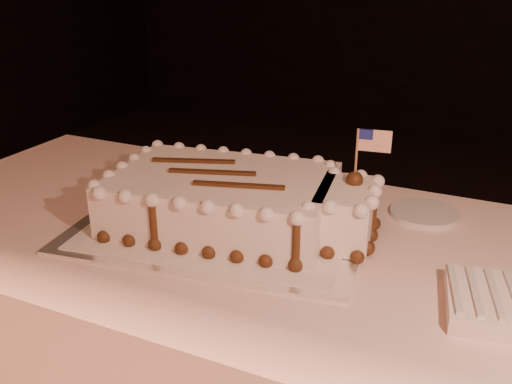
% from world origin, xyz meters
% --- Properties ---
extents(cake_board, '(0.68, 0.55, 0.01)m').
position_xyz_m(cake_board, '(-0.40, 0.61, 0.75)').
color(cake_board, white).
rests_on(cake_board, banquet_table).
extents(doily, '(0.61, 0.50, 0.00)m').
position_xyz_m(doily, '(-0.40, 0.61, 0.76)').
color(doily, silver).
rests_on(doily, cake_board).
extents(sheet_cake, '(0.60, 0.39, 0.23)m').
position_xyz_m(sheet_cake, '(-0.37, 0.61, 0.82)').
color(sheet_cake, white).
rests_on(sheet_cake, doily).
extents(side_plate, '(0.15, 0.15, 0.01)m').
position_xyz_m(side_plate, '(-0.01, 0.85, 0.76)').
color(side_plate, silver).
rests_on(side_plate, banquet_table).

